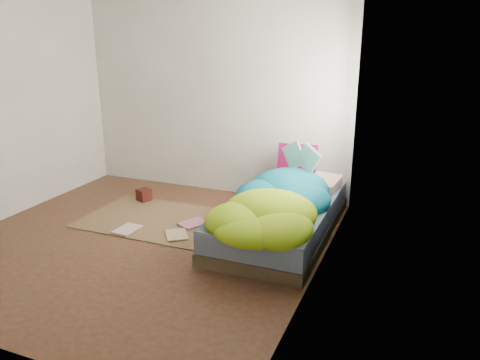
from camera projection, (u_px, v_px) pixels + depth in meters
name	position (u px, v px, depth m)	size (l,w,h in m)	color
ground	(141.00, 242.00, 4.64)	(3.50, 3.50, 0.00)	#402418
room_walls	(131.00, 75.00, 4.15)	(3.54, 3.54, 2.62)	beige
bed	(281.00, 218.00, 4.79)	(1.00, 2.00, 0.34)	#3A3120
duvet	(275.00, 193.00, 4.49)	(0.96, 1.84, 0.34)	#075674
rug	(157.00, 219.00, 5.18)	(1.60, 1.10, 0.01)	brown
pillow_floral	(315.00, 182.00, 5.19)	(0.53, 0.33, 0.12)	beige
pillow_magenta	(297.00, 163.00, 5.33)	(0.43, 0.14, 0.43)	#550535
open_book	(301.00, 148.00, 4.99)	(0.41, 0.09, 0.25)	#2D8B39
wooden_box	(144.00, 195.00, 5.73)	(0.14, 0.14, 0.14)	#3B150D
floor_book_a	(120.00, 228.00, 4.91)	(0.21, 0.28, 0.02)	white
floor_book_b	(187.00, 221.00, 5.09)	(0.22, 0.29, 0.03)	#C06E88
floor_book_c	(166.00, 236.00, 4.71)	(0.21, 0.29, 0.02)	tan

